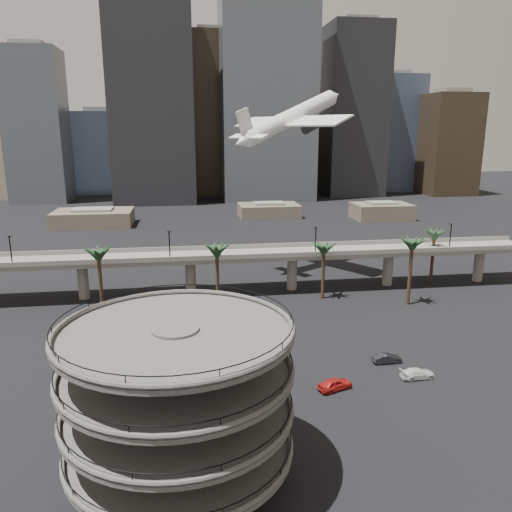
{
  "coord_description": "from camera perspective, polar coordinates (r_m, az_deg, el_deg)",
  "views": [
    {
      "loc": [
        -11.76,
        -47.47,
        33.91
      ],
      "look_at": [
        -0.86,
        28.0,
        14.68
      ],
      "focal_mm": 35.0,
      "sensor_mm": 36.0,
      "label": 1
    }
  ],
  "objects": [
    {
      "name": "parking_ramp",
      "position": [
        49.71,
        -8.92,
        -15.0
      ],
      "size": [
        22.2,
        22.2,
        17.35
      ],
      "color": "#494744",
      "rests_on": "ground"
    },
    {
      "name": "car_b",
      "position": [
        78.83,
        14.75,
        -11.25
      ],
      "size": [
        4.36,
        1.58,
        1.43
      ],
      "primitive_type": "imported",
      "rotation": [
        0.0,
        0.0,
        1.59
      ],
      "color": "black",
      "rests_on": "ground"
    },
    {
      "name": "car_a",
      "position": [
        69.99,
        9.02,
        -14.25
      ],
      "size": [
        5.23,
        3.49,
        1.65
      ],
      "primitive_type": "imported",
      "rotation": [
        0.0,
        0.0,
        1.92
      ],
      "color": "red",
      "rests_on": "ground"
    },
    {
      "name": "skyline",
      "position": [
        266.01,
        -2.52,
        15.62
      ],
      "size": [
        269.0,
        86.0,
        111.65
      ],
      "color": "#85705C",
      "rests_on": "ground"
    },
    {
      "name": "car_c",
      "position": [
        75.57,
        17.97,
        -12.65
      ],
      "size": [
        5.04,
        2.31,
        1.43
      ],
      "primitive_type": "imported",
      "rotation": [
        0.0,
        0.0,
        1.64
      ],
      "color": "white",
      "rests_on": "ground"
    },
    {
      "name": "airborne_jet",
      "position": [
        122.7,
        4.04,
        15.45
      ],
      "size": [
        31.88,
        30.35,
        15.56
      ],
      "rotation": [
        0.0,
        -0.33,
        0.61
      ],
      "color": "white",
      "rests_on": "ground"
    },
    {
      "name": "low_buildings",
      "position": [
        193.19,
        -2.59,
        4.89
      ],
      "size": [
        135.0,
        27.5,
        6.8
      ],
      "color": "brown",
      "rests_on": "ground"
    },
    {
      "name": "palm_trees",
      "position": [
        100.07,
        5.49,
        1.03
      ],
      "size": [
        76.4,
        18.4,
        14.0
      ],
      "color": "#422B1C",
      "rests_on": "ground"
    },
    {
      "name": "ground",
      "position": [
        59.51,
        5.0,
        -20.64
      ],
      "size": [
        700.0,
        700.0,
        0.0
      ],
      "primitive_type": "plane",
      "color": "black",
      "rests_on": "ground"
    },
    {
      "name": "overpass",
      "position": [
        106.51,
        -1.62,
        -0.3
      ],
      "size": [
        130.0,
        9.3,
        14.7
      ],
      "color": "slate",
      "rests_on": "ground"
    }
  ]
}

